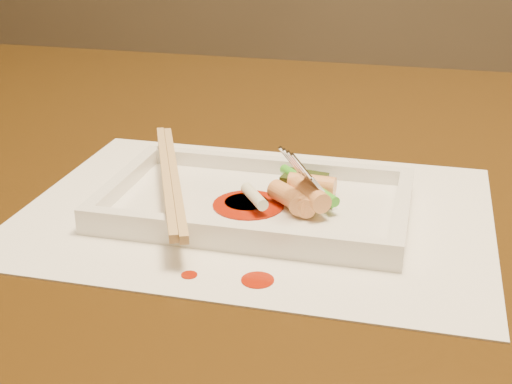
% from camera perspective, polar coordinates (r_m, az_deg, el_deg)
% --- Properties ---
extents(table, '(1.40, 0.90, 0.75)m').
position_cam_1_polar(table, '(0.77, 8.36, -4.93)').
color(table, black).
rests_on(table, ground).
extents(placemat, '(0.40, 0.30, 0.00)m').
position_cam_1_polar(placemat, '(0.62, -0.00, -1.59)').
color(placemat, white).
rests_on(placemat, table).
extents(sauce_splatter_a, '(0.02, 0.02, 0.00)m').
position_cam_1_polar(sauce_splatter_a, '(0.51, 0.13, -7.06)').
color(sauce_splatter_a, '#9D1904').
rests_on(sauce_splatter_a, placemat).
extents(sauce_splatter_b, '(0.01, 0.01, 0.00)m').
position_cam_1_polar(sauce_splatter_b, '(0.52, -5.37, -6.62)').
color(sauce_splatter_b, '#9D1904').
rests_on(sauce_splatter_b, placemat).
extents(plate_base, '(0.26, 0.16, 0.01)m').
position_cam_1_polar(plate_base, '(0.62, -0.00, -1.19)').
color(plate_base, white).
rests_on(plate_base, placemat).
extents(plate_rim_far, '(0.26, 0.01, 0.01)m').
position_cam_1_polar(plate_rim_far, '(0.68, 1.52, 2.16)').
color(plate_rim_far, white).
rests_on(plate_rim_far, plate_base).
extents(plate_rim_near, '(0.26, 0.01, 0.01)m').
position_cam_1_polar(plate_rim_near, '(0.55, -1.88, -3.25)').
color(plate_rim_near, white).
rests_on(plate_rim_near, plate_base).
extents(plate_rim_left, '(0.01, 0.14, 0.01)m').
position_cam_1_polar(plate_rim_left, '(0.65, -10.62, 0.80)').
color(plate_rim_left, white).
rests_on(plate_rim_left, plate_base).
extents(plate_rim_right, '(0.01, 0.14, 0.01)m').
position_cam_1_polar(plate_rim_right, '(0.60, 11.60, -1.40)').
color(plate_rim_right, white).
rests_on(plate_rim_right, plate_base).
extents(veg_piece, '(0.04, 0.03, 0.01)m').
position_cam_1_polar(veg_piece, '(0.64, 3.90, 0.86)').
color(veg_piece, black).
rests_on(veg_piece, plate_base).
extents(scallion_white, '(0.03, 0.04, 0.01)m').
position_cam_1_polar(scallion_white, '(0.60, -0.14, -0.36)').
color(scallion_white, '#EAEACC').
rests_on(scallion_white, plate_base).
extents(scallion_green, '(0.06, 0.07, 0.01)m').
position_cam_1_polar(scallion_green, '(0.62, 4.21, 0.59)').
color(scallion_green, green).
rests_on(scallion_green, plate_base).
extents(chopstick_a, '(0.11, 0.23, 0.01)m').
position_cam_1_polar(chopstick_a, '(0.63, -7.22, 1.34)').
color(chopstick_a, tan).
rests_on(chopstick_a, plate_rim_near).
extents(chopstick_b, '(0.11, 0.23, 0.01)m').
position_cam_1_polar(chopstick_b, '(0.63, -6.54, 1.27)').
color(chopstick_b, tan).
rests_on(chopstick_b, plate_rim_near).
extents(fork, '(0.09, 0.10, 0.14)m').
position_cam_1_polar(fork, '(0.59, 7.01, 5.69)').
color(fork, silver).
rests_on(fork, plate_base).
extents(sauce_blob_0, '(0.04, 0.04, 0.00)m').
position_cam_1_polar(sauce_blob_0, '(0.62, -0.78, -0.83)').
color(sauce_blob_0, '#9D1904').
rests_on(sauce_blob_0, plate_base).
extents(sauce_blob_1, '(0.06, 0.06, 0.00)m').
position_cam_1_polar(sauce_blob_1, '(0.61, -0.61, -1.03)').
color(sauce_blob_1, '#9D1904').
rests_on(sauce_blob_1, plate_base).
extents(rice_cake_0, '(0.02, 0.04, 0.02)m').
position_cam_1_polar(rice_cake_0, '(0.60, 4.28, -0.59)').
color(rice_cake_0, '#F3B871').
rests_on(rice_cake_0, plate_base).
extents(rice_cake_1, '(0.04, 0.02, 0.02)m').
position_cam_1_polar(rice_cake_1, '(0.63, 4.50, 0.64)').
color(rice_cake_1, '#F3B871').
rests_on(rice_cake_1, plate_base).
extents(rice_cake_2, '(0.04, 0.05, 0.02)m').
position_cam_1_polar(rice_cake_2, '(0.59, 4.36, -0.16)').
color(rice_cake_2, '#F3B871').
rests_on(rice_cake_2, plate_base).
extents(rice_cake_3, '(0.05, 0.05, 0.02)m').
position_cam_1_polar(rice_cake_3, '(0.60, 2.88, -0.48)').
color(rice_cake_3, '#F3B871').
rests_on(rice_cake_3, plate_base).
extents(rice_cake_4, '(0.02, 0.05, 0.02)m').
position_cam_1_polar(rice_cake_4, '(0.60, 3.88, -0.33)').
color(rice_cake_4, '#F3B871').
rests_on(rice_cake_4, plate_base).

